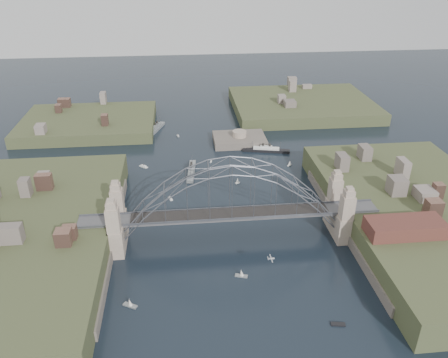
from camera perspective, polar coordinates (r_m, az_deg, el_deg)
ground at (r=129.96m, az=0.82°, el=-7.57°), size 500.00×500.00×0.00m
bridge at (r=123.30m, az=0.86°, el=-2.88°), size 84.00×13.80×24.60m
shore_west at (r=135.71m, az=-24.21°, el=-7.67°), size 50.50×90.00×12.00m
shore_east at (r=146.13m, az=23.85°, el=-4.97°), size 50.50×90.00×12.00m
headland_nw at (r=218.01m, az=-16.81°, el=6.40°), size 60.00×45.00×9.00m
headland_ne at (r=236.42m, az=9.92°, el=8.85°), size 70.00×55.00×9.50m
fort_island at (r=192.56m, az=1.96°, el=4.54°), size 22.00×16.00×9.40m
wharf_shed at (r=125.69m, az=22.11°, el=-5.75°), size 20.00×8.00×4.00m
finger_pier at (r=119.05m, az=22.07°, el=-13.36°), size 4.00×22.00×1.40m
naval_cruiser_near at (r=166.41m, az=-4.18°, el=1.06°), size 4.03×17.47×5.20m
naval_cruiser_far at (r=208.52m, az=-8.59°, el=6.43°), size 7.31×15.71×5.36m
ocean_liner at (r=184.37m, az=5.41°, el=3.72°), size 19.35×6.87×4.72m
aeroplane at (r=109.75m, az=5.96°, el=-10.05°), size 1.71×3.25×0.47m
small_boat_a at (r=149.96m, az=-6.87°, el=-2.52°), size 1.73×2.73×0.45m
small_boat_b at (r=158.35m, az=1.73°, el=-0.24°), size 1.64×1.44×2.38m
small_boat_c at (r=116.19m, az=2.23°, el=-12.05°), size 3.38×1.98×2.38m
small_boat_d at (r=173.20m, az=8.37°, el=1.99°), size 1.92×1.76×2.38m
small_boat_e at (r=173.21m, az=-10.24°, el=1.59°), size 3.49×3.34×1.43m
small_boat_f at (r=174.71m, az=-1.67°, el=2.23°), size 0.93×1.72×0.45m
small_boat_g at (r=107.39m, az=14.35°, el=-17.54°), size 3.32×1.57×0.45m
small_boat_h at (r=199.86m, az=-5.91°, el=5.49°), size 1.36×2.36×1.43m
small_boat_i at (r=147.77m, az=14.21°, el=-3.73°), size 2.47×2.08×0.45m
small_boat_j at (r=110.37m, az=-11.93°, el=-15.33°), size 3.57×2.68×2.38m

